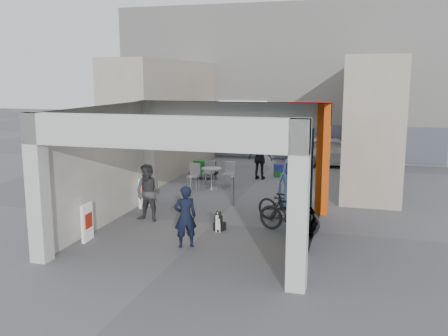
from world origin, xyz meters
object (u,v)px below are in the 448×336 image
(man_back_turned, at_px, (148,193))
(bicycle_front, at_px, (286,206))
(man_with_dog, at_px, (185,217))
(border_collie, at_px, (219,223))
(produce_stand, at_px, (204,172))
(man_elderly, at_px, (290,184))
(bicycle_rear, at_px, (289,213))
(cafe_set, at_px, (211,178))
(white_van, at_px, (334,151))
(man_crates, at_px, (260,159))

(man_back_turned, relative_size, bicycle_front, 0.89)
(man_with_dog, xyz_separation_m, man_back_turned, (-1.86, 1.90, 0.07))
(border_collie, relative_size, man_with_dog, 0.39)
(man_back_turned, bearing_deg, produce_stand, 100.48)
(border_collie, height_order, man_back_turned, man_back_turned)
(man_elderly, xyz_separation_m, bicycle_front, (0.14, -1.61, -0.33))
(man_elderly, relative_size, bicycle_rear, 0.92)
(cafe_set, relative_size, produce_stand, 1.43)
(bicycle_rear, bearing_deg, white_van, 12.91)
(border_collie, bearing_deg, cafe_set, 133.47)
(produce_stand, xyz_separation_m, border_collie, (2.70, -6.94, -0.05))
(border_collie, height_order, white_van, white_van)
(border_collie, xyz_separation_m, man_crates, (-0.35, 7.45, 0.63))
(man_back_turned, bearing_deg, border_collie, -2.86)
(produce_stand, bearing_deg, white_van, 52.51)
(produce_stand, bearing_deg, man_crates, 22.87)
(cafe_set, distance_m, bicycle_front, 5.44)
(man_with_dog, height_order, bicycle_front, man_with_dog)
(man_with_dog, height_order, man_elderly, man_elderly)
(cafe_set, xyz_separation_m, man_with_dog, (1.46, -6.91, 0.45))
(man_crates, bearing_deg, produce_stand, 18.35)
(man_back_turned, height_order, bicycle_front, man_back_turned)
(border_collie, bearing_deg, produce_stand, 135.21)
(cafe_set, height_order, bicycle_front, bicycle_front)
(border_collie, distance_m, bicycle_rear, 1.98)
(produce_stand, relative_size, white_van, 0.27)
(man_with_dog, distance_m, man_crates, 8.94)
(man_crates, bearing_deg, bicycle_rear, 114.07)
(man_back_turned, bearing_deg, man_elderly, 40.65)
(bicycle_rear, bearing_deg, produce_stand, 50.91)
(bicycle_front, bearing_deg, cafe_set, 63.33)
(cafe_set, distance_m, man_elderly, 4.28)
(border_collie, height_order, bicycle_front, bicycle_front)
(man_crates, height_order, bicycle_rear, man_crates)
(border_collie, bearing_deg, bicycle_front, 62.73)
(man_back_turned, xyz_separation_m, man_elderly, (3.87, 2.56, -0.02))
(produce_stand, height_order, bicycle_rear, bicycle_rear)
(border_collie, relative_size, man_crates, 0.35)
(man_crates, relative_size, bicycle_rear, 0.96)
(man_crates, bearing_deg, bicycle_front, 114.76)
(man_back_turned, height_order, man_crates, man_crates)
(cafe_set, height_order, bicycle_rear, bicycle_rear)
(man_crates, distance_m, white_van, 4.96)
(man_with_dog, relative_size, man_back_turned, 0.92)
(cafe_set, relative_size, white_van, 0.38)
(bicycle_front, bearing_deg, man_back_turned, 124.99)
(cafe_set, height_order, man_crates, man_crates)
(man_with_dog, bearing_deg, produce_stand, -106.14)
(man_elderly, xyz_separation_m, man_crates, (-1.90, 4.48, 0.04))
(border_collie, xyz_separation_m, man_back_turned, (-2.32, 0.41, 0.62))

